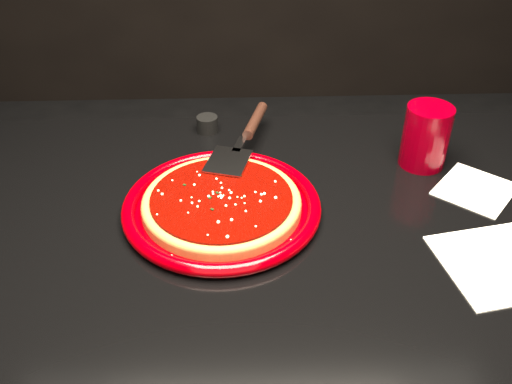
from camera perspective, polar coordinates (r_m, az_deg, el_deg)
table at (r=1.22m, az=1.10°, el=-17.71°), size 1.20×0.80×0.75m
plate at (r=0.98m, az=-3.44°, el=-1.45°), size 0.43×0.43×0.03m
pizza_crust at (r=0.98m, az=-3.45°, el=-1.27°), size 0.35×0.35×0.01m
pizza_crust_rim at (r=0.97m, az=-3.46°, el=-0.95°), size 0.35×0.35×0.02m
pizza_sauce at (r=0.97m, az=-3.47°, el=-0.72°), size 0.31×0.31×0.01m
parmesan_dusting at (r=0.97m, az=-3.49°, el=-0.39°), size 0.23×0.23×0.01m
basil_flecks at (r=0.97m, az=-3.49°, el=-0.44°), size 0.21×0.21×0.00m
pizza_server at (r=1.11m, az=-1.22°, el=5.45°), size 0.17×0.32×0.02m
cup at (r=1.13m, az=16.61°, el=5.35°), size 0.09×0.09×0.12m
napkin_a at (r=0.96m, az=23.02°, el=-6.65°), size 0.20×0.20×0.00m
napkin_b at (r=1.11m, az=21.07°, el=0.24°), size 0.18×0.18×0.00m
ramekin at (r=1.22m, az=-4.89°, el=6.78°), size 0.05×0.05×0.03m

